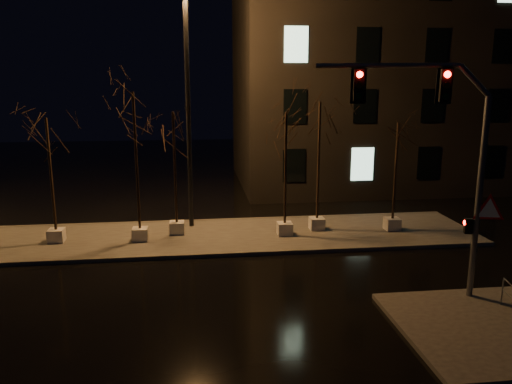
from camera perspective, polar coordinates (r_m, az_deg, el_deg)
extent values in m
plane|color=black|center=(16.96, -1.14, -11.32)|extent=(90.00, 90.00, 0.00)
cube|color=#42413B|center=(22.54, -2.74, -5.00)|extent=(22.00, 5.00, 0.15)
cube|color=black|center=(36.89, 18.39, 12.91)|extent=(25.00, 12.00, 15.00)
cube|color=beige|center=(23.02, -21.84, -4.63)|extent=(0.65, 0.65, 0.55)
cylinder|color=black|center=(22.42, -22.38, 1.83)|extent=(0.11, 0.11, 4.72)
cube|color=beige|center=(22.13, -13.09, -4.71)|extent=(0.65, 0.65, 0.55)
cylinder|color=black|center=(21.42, -13.51, 3.38)|extent=(0.11, 0.11, 5.76)
cube|color=beige|center=(22.77, -9.02, -4.04)|extent=(0.65, 0.65, 0.55)
cylinder|color=black|center=(22.15, -9.26, 2.72)|extent=(0.11, 0.11, 4.89)
cube|color=beige|center=(22.38, 3.30, -4.20)|extent=(0.65, 0.65, 0.55)
cylinder|color=black|center=(21.76, 3.39, 2.68)|extent=(0.11, 0.11, 4.89)
cube|color=beige|center=(23.29, 6.96, -3.60)|extent=(0.65, 0.65, 0.55)
cylinder|color=black|center=(22.66, 7.16, 3.52)|extent=(0.11, 0.11, 5.29)
cube|color=beige|center=(23.90, 15.30, -3.54)|extent=(0.65, 0.65, 0.55)
cylinder|color=black|center=(23.36, 15.64, 2.28)|extent=(0.11, 0.11, 4.38)
cylinder|color=#5A5D62|center=(16.77, 24.09, -0.85)|extent=(0.19, 0.19, 6.29)
cylinder|color=#5A5D62|center=(15.72, 14.75, 13.81)|extent=(4.11, 1.13, 0.15)
cube|color=black|center=(16.04, 20.84, 11.32)|extent=(0.36, 0.30, 0.94)
cube|color=black|center=(15.63, 11.68, 11.86)|extent=(0.36, 0.30, 0.94)
cube|color=black|center=(16.90, 23.09, -3.60)|extent=(0.27, 0.24, 0.47)
cone|color=red|center=(16.89, 25.06, -1.95)|extent=(1.07, 0.29, 1.09)
sphere|color=#FF0C07|center=(16.39, 25.28, 12.06)|extent=(0.19, 0.19, 0.19)
cylinder|color=black|center=(23.01, -7.75, 9.05)|extent=(0.21, 0.21, 10.72)
cylinder|color=#5A5D62|center=(17.27, 26.32, -10.22)|extent=(0.05, 0.05, 0.82)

